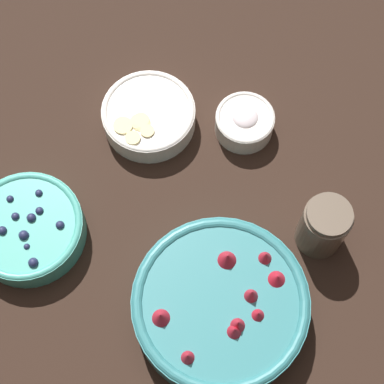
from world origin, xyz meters
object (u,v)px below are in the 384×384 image
(bowl_bananas, at_px, (149,115))
(bowl_cream, at_px, (245,122))
(bowl_strawberries, at_px, (220,305))
(bowl_blueberries, at_px, (27,228))
(jar_chocolate, at_px, (323,227))

(bowl_bananas, distance_m, bowl_cream, 0.17)
(bowl_strawberries, bearing_deg, bowl_blueberries, 33.92)
(bowl_blueberries, relative_size, bowl_cream, 1.80)
(bowl_blueberries, height_order, bowl_cream, bowl_blueberries)
(bowl_strawberries, distance_m, bowl_bananas, 0.36)
(bowl_strawberries, height_order, bowl_bananas, bowl_strawberries)
(bowl_bananas, height_order, jar_chocolate, jar_chocolate)
(bowl_bananas, bearing_deg, bowl_blueberries, 104.12)
(bowl_bananas, relative_size, jar_chocolate, 1.52)
(bowl_strawberries, height_order, bowl_cream, bowl_strawberries)
(jar_chocolate, bearing_deg, bowl_cream, -3.87)
(bowl_bananas, distance_m, jar_chocolate, 0.35)
(bowl_blueberries, bearing_deg, bowl_cream, -94.76)
(bowl_cream, bearing_deg, bowl_strawberries, 137.87)
(bowl_strawberries, relative_size, bowl_bananas, 1.65)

